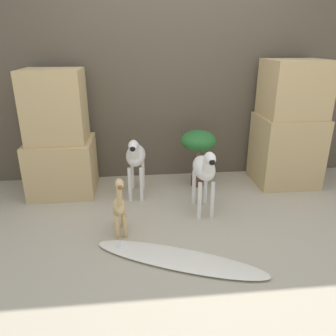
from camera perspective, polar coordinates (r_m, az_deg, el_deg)
name	(u,v)px	position (r m, az deg, el deg)	size (l,w,h in m)	color
ground_plane	(194,240)	(2.77, 4.55, -12.33)	(14.00, 14.00, 0.00)	#B2A88E
wall_back	(174,82)	(3.79, 0.98, 14.77)	(6.40, 0.08, 2.20)	brown
rock_pillar_left	(59,138)	(3.56, -18.42, 4.91)	(0.66, 0.59, 1.28)	tan
rock_pillar_right	(289,127)	(3.85, 20.31, 6.76)	(0.66, 0.59, 1.35)	tan
zebra_right	(205,169)	(3.00, 6.38, -0.21)	(0.20, 0.53, 0.66)	white
zebra_left	(136,156)	(3.33, -5.68, 2.04)	(0.23, 0.54, 0.66)	white
giraffe_figurine	(120,206)	(2.73, -8.44, -6.55)	(0.13, 0.38, 0.57)	tan
potted_palm_front	(199,143)	(3.57, 5.33, 4.28)	(0.39, 0.39, 0.63)	#513323
surfboard	(177,258)	(2.53, 1.60, -15.45)	(1.32, 0.79, 0.08)	silver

